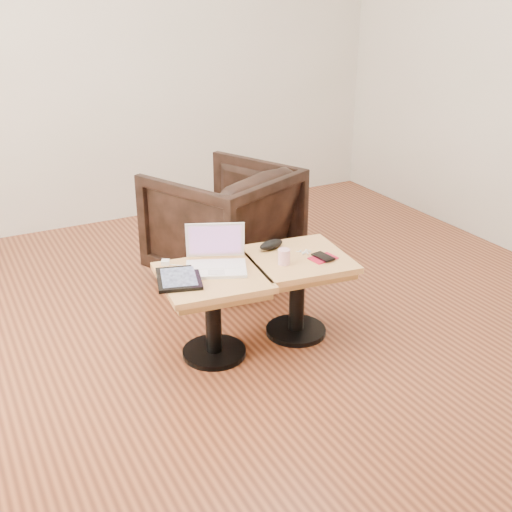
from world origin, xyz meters
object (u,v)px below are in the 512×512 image
laptop (216,259)px  armchair (223,222)px  side_table_right (297,276)px  striped_cup (284,257)px  side_table_left (213,295)px

laptop → armchair: size_ratio=0.47×
side_table_right → laptop: laptop is taller
side_table_right → laptop: 0.47m
side_table_right → striped_cup: 0.20m
side_table_left → side_table_right: size_ratio=1.00×
striped_cup → side_table_left: bearing=171.9°
side_table_right → armchair: 0.89m
side_table_left → striped_cup: size_ratio=7.03×
side_table_left → armchair: bearing=68.6°
striped_cup → armchair: 0.95m
armchair → side_table_right: bearing=67.5°
laptop → armchair: armchair is taller
side_table_left → side_table_right: same height
laptop → striped_cup: 0.35m
side_table_left → laptop: bearing=59.5°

